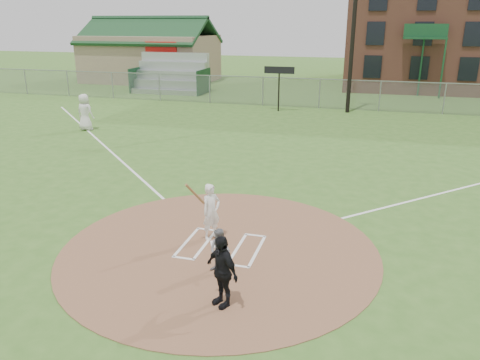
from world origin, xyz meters
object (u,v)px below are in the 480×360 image
(umpire, at_px, (222,271))
(ondeck_player, at_px, (85,112))
(home_plate, at_px, (218,244))
(catcher, at_px, (220,251))
(batter_at_plate, at_px, (211,212))

(umpire, relative_size, ondeck_player, 0.80)
(umpire, bearing_deg, home_plate, 143.63)
(umpire, xyz_separation_m, ondeck_player, (-12.48, 14.02, 0.18))
(home_plate, relative_size, catcher, 0.36)
(home_plate, bearing_deg, catcher, -69.81)
(umpire, distance_m, batter_at_plate, 3.22)
(umpire, bearing_deg, ondeck_player, 165.22)
(home_plate, bearing_deg, batter_at_plate, 133.82)
(home_plate, distance_m, ondeck_player, 16.21)
(batter_at_plate, bearing_deg, home_plate, -46.18)
(home_plate, relative_size, batter_at_plate, 0.23)
(catcher, bearing_deg, umpire, -59.23)
(umpire, relative_size, batter_at_plate, 0.90)
(home_plate, height_order, catcher, catcher)
(home_plate, height_order, batter_at_plate, batter_at_plate)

